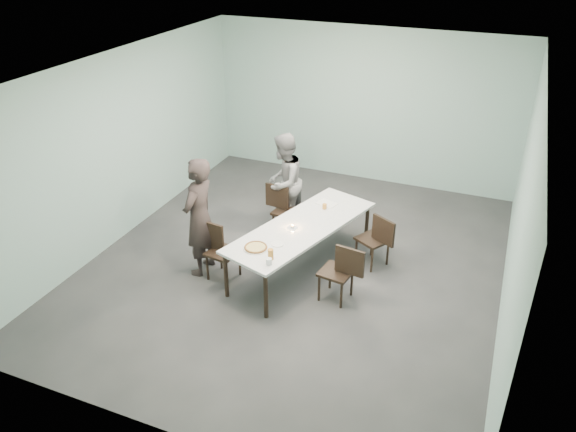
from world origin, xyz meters
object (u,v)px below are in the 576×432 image
at_px(table, 302,229).
at_px(amber_tumbler, 325,206).
at_px(pizza, 256,247).
at_px(beer_glass, 271,254).
at_px(chair_near_right, 342,269).
at_px(chair_near_left, 218,247).
at_px(diner_near, 199,217).
at_px(diner_far, 284,182).
at_px(side_plate, 278,244).
at_px(chair_far_right, 377,237).
at_px(water_tumbler, 269,261).
at_px(tealight, 292,226).
at_px(chair_far_left, 283,207).

distance_m(table, amber_tumbler, 0.65).
height_order(pizza, beer_glass, beer_glass).
distance_m(chair_near_right, beer_glass, 1.02).
distance_m(chair_near_left, pizza, 0.78).
height_order(chair_near_right, pizza, chair_near_right).
distance_m(chair_near_right, amber_tumbler, 1.35).
xyz_separation_m(diner_near, diner_far, (0.61, 1.72, -0.07)).
distance_m(table, pizza, 0.91).
xyz_separation_m(table, pizza, (-0.35, -0.84, 0.08)).
height_order(diner_far, beer_glass, diner_far).
xyz_separation_m(diner_far, beer_glass, (0.70, -2.13, -0.01)).
xyz_separation_m(diner_near, side_plate, (1.24, -0.03, -0.15)).
bearing_deg(pizza, chair_far_right, 44.36).
distance_m(chair_near_right, water_tumbler, 1.05).
distance_m(table, chair_near_right, 0.96).
height_order(diner_near, water_tumbler, diner_near).
xyz_separation_m(table, tealight, (-0.10, -0.11, 0.08)).
distance_m(chair_near_right, diner_near, 2.19).
height_order(diner_near, beer_glass, diner_near).
relative_size(side_plate, amber_tumbler, 2.25).
bearing_deg(chair_far_right, side_plate, 74.54).
bearing_deg(chair_near_right, beer_glass, 37.96).
xyz_separation_m(pizza, water_tumbler, (0.32, -0.29, 0.03)).
relative_size(pizza, side_plate, 1.89).
distance_m(diner_near, side_plate, 1.25).
height_order(chair_far_right, side_plate, chair_far_right).
height_order(chair_near_right, diner_near, diner_near).
xyz_separation_m(chair_near_right, side_plate, (-0.91, -0.10, 0.25)).
distance_m(chair_far_left, chair_far_right, 1.73).
relative_size(chair_far_left, side_plate, 4.83).
height_order(chair_far_left, diner_far, diner_far).
xyz_separation_m(side_plate, beer_glass, (0.07, -0.38, 0.07)).
xyz_separation_m(table, chair_far_left, (-0.67, 0.89, -0.19)).
bearing_deg(beer_glass, chair_far_left, 108.06).
bearing_deg(table, chair_far_left, 127.14).
height_order(chair_near_right, tealight, chair_near_right).
distance_m(chair_far_left, pizza, 1.77).
height_order(chair_far_right, tealight, chair_far_right).
bearing_deg(pizza, tealight, 71.13).
height_order(chair_near_right, chair_far_right, same).
bearing_deg(diner_far, side_plate, 20.31).
xyz_separation_m(chair_far_left, amber_tumbler, (0.81, -0.26, 0.29)).
relative_size(chair_near_left, diner_near, 0.48).
xyz_separation_m(chair_near_left, chair_near_right, (1.85, 0.12, 0.00)).
relative_size(diner_far, pizza, 4.91).
distance_m(side_plate, amber_tumbler, 1.27).
distance_m(chair_far_left, amber_tumbler, 0.89).
relative_size(chair_near_right, beer_glass, 5.80).
xyz_separation_m(side_plate, tealight, (0.02, 0.51, 0.02)).
distance_m(diner_near, diner_far, 1.82).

